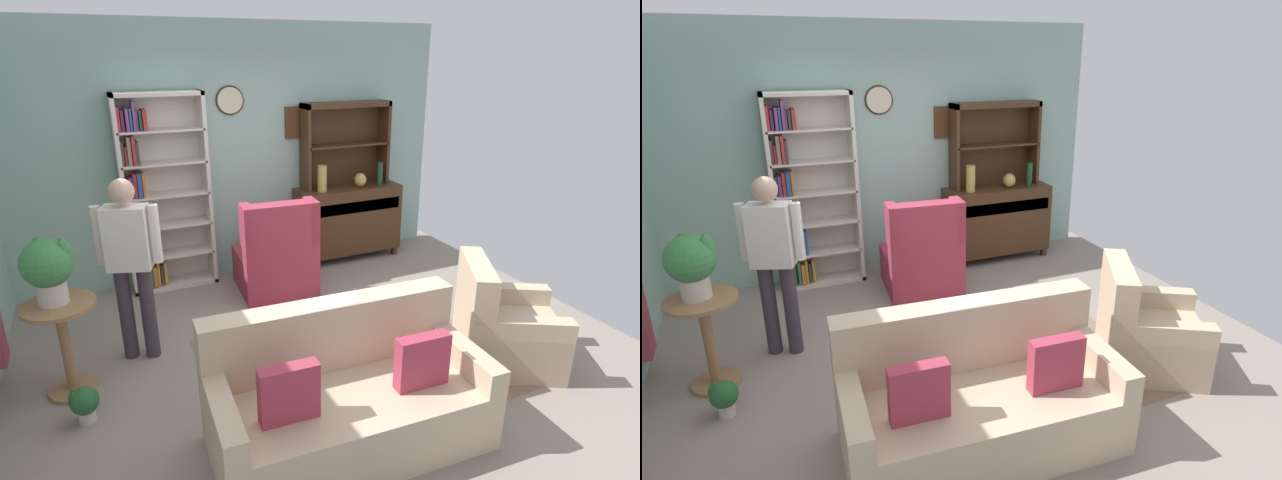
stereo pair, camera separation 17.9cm
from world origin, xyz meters
TOP-DOWN VIEW (x-y plane):
  - ground_plane at (0.00, 0.00)m, footprint 5.40×4.60m
  - wall_back at (0.00, 2.13)m, footprint 5.00×0.09m
  - area_rug at (0.20, -0.30)m, footprint 2.41×1.86m
  - bookshelf at (-0.98, 1.94)m, footprint 0.90×0.30m
  - sideboard at (1.25, 1.86)m, footprint 1.30×0.45m
  - sideboard_hutch at (1.25, 1.97)m, footprint 1.10×0.26m
  - vase_tall at (0.86, 1.78)m, footprint 0.11×0.11m
  - vase_round at (1.38, 1.79)m, footprint 0.15×0.15m
  - bottle_wine at (1.64, 1.77)m, footprint 0.07×0.07m
  - couch_floral at (-0.30, -1.07)m, footprint 1.85×0.95m
  - armchair_floral at (1.33, -0.78)m, footprint 1.05×1.04m
  - wingback_chair at (0.09, 1.28)m, footprint 0.84×0.86m
  - plant_stand at (-1.96, 0.28)m, footprint 0.52×0.52m
  - potted_plant_large at (-1.98, 0.30)m, footprint 0.36×0.36m
  - potted_plant_small at (-1.89, -0.15)m, footprint 0.20×0.20m
  - person_reading at (-1.42, 0.57)m, footprint 0.52×0.30m
  - coffee_table at (-0.34, -0.21)m, footprint 0.80×0.50m
  - book_stack at (-0.24, -0.30)m, footprint 0.19×0.17m

SIDE VIEW (x-z plane):
  - ground_plane at x=0.00m, z-range -0.02..0.00m
  - area_rug at x=0.20m, z-range 0.00..0.01m
  - potted_plant_small at x=-1.89m, z-range 0.02..0.30m
  - armchair_floral at x=1.33m, z-range -0.15..0.73m
  - couch_floral at x=-0.30m, z-range -0.14..0.76m
  - coffee_table at x=-0.34m, z-range 0.14..0.56m
  - wingback_chair at x=0.09m, z-range -0.14..0.91m
  - plant_stand at x=-1.96m, z-range 0.09..0.83m
  - book_stack at x=-0.24m, z-range 0.42..0.54m
  - sideboard at x=1.25m, z-range 0.05..0.97m
  - person_reading at x=-1.42m, z-range 0.13..1.69m
  - vase_round at x=1.38m, z-range 0.92..1.09m
  - bookshelf at x=-0.98m, z-range -0.02..2.08m
  - potted_plant_large at x=-1.98m, z-range 0.79..1.29m
  - bottle_wine at x=1.64m, z-range 0.92..1.20m
  - vase_tall at x=0.86m, z-range 0.92..1.23m
  - wall_back at x=0.00m, z-range 0.00..2.80m
  - sideboard_hutch at x=1.25m, z-range 1.06..2.06m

